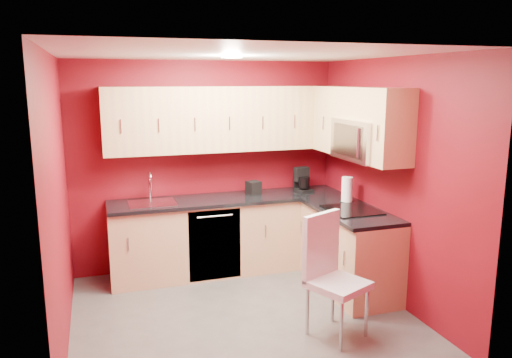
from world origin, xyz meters
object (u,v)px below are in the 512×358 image
paper_towel (347,190)px  napkin_holder (253,188)px  microwave (364,140)px  coffee_maker (304,180)px  dining_chair (338,278)px  sink (152,200)px

paper_towel → napkin_holder: bearing=141.0°
microwave → napkin_holder: 1.53m
microwave → napkin_holder: size_ratio=4.78×
coffee_maker → napkin_holder: coffee_maker is taller
coffee_maker → napkin_holder: bearing=165.8°
napkin_holder → dining_chair: size_ratio=0.14×
paper_towel → coffee_maker: bearing=109.6°
microwave → napkin_holder: microwave is taller
paper_towel → dining_chair: paper_towel is taller
microwave → dining_chair: 1.55m
napkin_holder → paper_towel: 1.14m
sink → napkin_holder: sink is taller
sink → paper_towel: sink is taller
coffee_maker → paper_towel: bearing=-80.8°
microwave → coffee_maker: bearing=102.7°
sink → dining_chair: bearing=-52.7°
coffee_maker → dining_chair: size_ratio=0.27×
coffee_maker → napkin_holder: size_ratio=1.86×
microwave → napkin_holder: (-0.87, 1.06, -0.67)m
coffee_maker → napkin_holder: (-0.64, 0.04, -0.07)m
paper_towel → dining_chair: 1.46m
paper_towel → dining_chair: bearing=-120.9°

